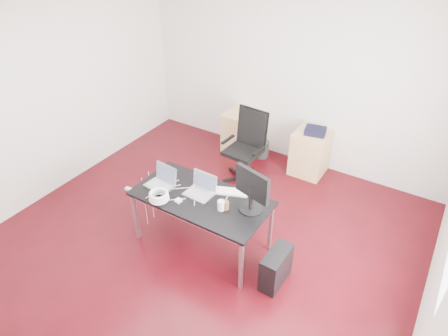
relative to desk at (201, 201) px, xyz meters
The scene contains 18 objects.
room_shell 0.73m from the desk, 49.66° to the right, with size 5.00×5.00×5.00m.
desk is the anchor object (origin of this frame).
office_chair 1.56m from the desk, 99.55° to the left, with size 0.51×0.53×1.08m.
filing_cabinet_left 2.32m from the desk, 108.19° to the left, with size 0.50×0.50×0.70m, color tan.
filing_cabinet_right 2.27m from the desk, 76.86° to the left, with size 0.50×0.50×0.70m, color tan.
pc_tower 1.13m from the desk, ahead, with size 0.20×0.45×0.44m, color black.
wastebasket 2.29m from the desk, 98.36° to the left, with size 0.24×0.24×0.28m, color black.
power_strip 1.64m from the desk, 167.59° to the left, with size 0.30×0.06×0.04m, color white.
laptop_left 0.55m from the desk, behind, with size 0.35×0.29×0.23m.
laptop_right 0.14m from the desk, 124.87° to the left, with size 0.34×0.26×0.23m.
monitor 0.69m from the desk, 12.08° to the left, with size 0.45×0.26×0.51m.
keyboard 0.35m from the desk, 47.91° to the left, with size 0.44×0.14×0.02m, color white.
cup_white 0.34m from the desk, 11.12° to the right, with size 0.08×0.08×0.12m, color white.
cup_brown 0.37m from the desk, ahead, with size 0.08×0.08×0.10m, color brown.
cable_coil 0.49m from the desk, 142.47° to the right, with size 0.24×0.24×0.11m.
power_adapter 0.27m from the desk, 130.92° to the right, with size 0.07×0.07×0.03m, color white.
speaker 2.24m from the desk, 106.02° to the left, with size 0.09×0.08×0.18m, color #9E9E9E.
navy_garment 2.25m from the desk, 75.94° to the left, with size 0.30×0.24×0.09m, color black.
Camera 1 is at (2.15, -2.89, 3.60)m, focal length 32.00 mm.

